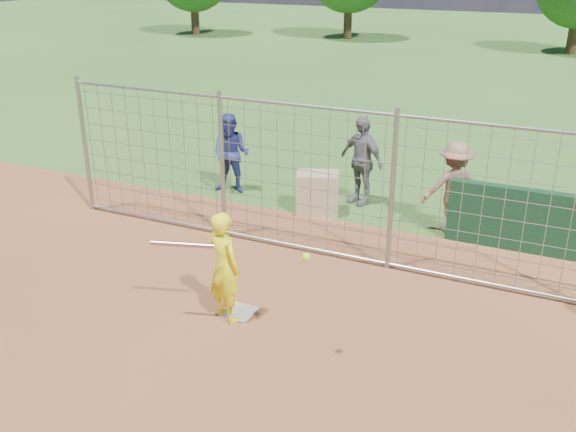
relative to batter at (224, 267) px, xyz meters
The scene contains 10 objects.
ground 0.89m from the batter, 77.17° to the left, with size 100.00×100.00×0.00m, color #2D591E.
home_plate 0.81m from the batter, 65.27° to the left, with size 0.43×0.43×0.02m, color silver.
dugout_wall 5.31m from the batter, 48.86° to the left, with size 2.60×0.20×1.10m, color #11381E.
batter is the anchor object (origin of this frame).
bystander_a 5.06m from the batter, 118.50° to the left, with size 0.81×0.63×1.67m, color navy.
bystander_b 4.97m from the batter, 87.32° to the left, with size 1.05×0.44×1.79m, color slate.
bystander_c 4.84m from the batter, 63.12° to the left, with size 1.08×0.62×1.66m, color brown.
equipment_bin 4.17m from the batter, 94.76° to the left, with size 0.80×0.55×0.80m, color tan.
equipment_in_play 0.56m from the batter, 88.39° to the right, with size 2.30×0.36×0.35m.
backstop_fence 2.44m from the batter, 87.85° to the left, with size 9.08×0.08×2.60m.
Camera 1 is at (3.92, -7.02, 4.73)m, focal length 40.00 mm.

